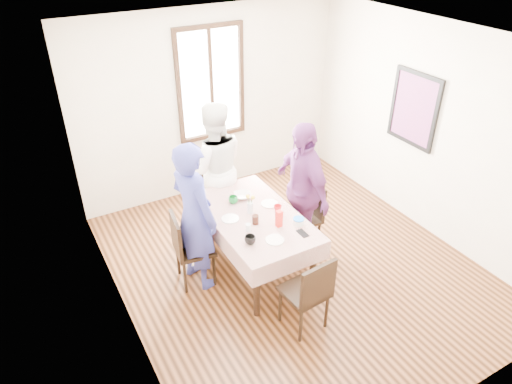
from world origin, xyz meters
TOP-DOWN VIEW (x-y plane):
  - ground at (0.00, 0.00)m, footprint 4.50×4.50m
  - back_wall at (0.00, 2.25)m, footprint 4.00×0.00m
  - right_wall at (2.00, 0.00)m, footprint 0.00×4.50m
  - window_frame at (0.00, 2.23)m, footprint 1.02×0.06m
  - window_pane at (0.00, 2.24)m, footprint 0.90×0.02m
  - art_poster at (1.98, 0.30)m, footprint 0.04×0.76m
  - dining_table at (-0.44, 0.21)m, footprint 0.83×1.52m
  - tablecloth at (-0.44, 0.21)m, footprint 0.95×1.64m
  - chair_left at (-1.14, 0.35)m, footprint 0.48×0.48m
  - chair_right at (0.25, 0.25)m, footprint 0.42×0.42m
  - chair_far at (-0.44, 1.25)m, footprint 0.42×0.42m
  - chair_near at (-0.44, -0.84)m, footprint 0.46×0.46m
  - person_left at (-1.12, 0.35)m, footprint 0.57×0.73m
  - person_far at (-0.44, 1.23)m, footprint 1.01×0.87m
  - person_right at (0.24, 0.25)m, footprint 0.46×1.04m
  - mug_black at (-0.73, -0.23)m, footprint 0.15×0.15m
  - mug_flag at (-0.17, 0.13)m, footprint 0.13×0.13m
  - mug_green at (-0.53, 0.56)m, footprint 0.11×0.11m
  - serving_bowl at (-0.37, 0.61)m, footprint 0.28×0.28m
  - juice_carton at (-0.30, -0.11)m, footprint 0.06×0.06m
  - butter_tub at (-0.09, -0.19)m, footprint 0.13×0.13m
  - jam_jar at (-0.50, 0.06)m, footprint 0.07×0.07m
  - drinking_glass at (-0.64, -0.02)m, footprint 0.06×0.06m
  - smartphone at (-0.15, -0.36)m, footprint 0.08×0.15m
  - flower_vase at (-0.45, 0.27)m, footprint 0.07×0.07m
  - plate_left at (-0.71, 0.27)m, footprint 0.20×0.20m
  - plate_right at (-0.16, 0.32)m, footprint 0.20×0.20m
  - plate_near at (-0.48, -0.31)m, footprint 0.20×0.20m
  - butter_lid at (-0.09, -0.19)m, footprint 0.12×0.12m
  - flower_bunch at (-0.45, 0.27)m, footprint 0.09×0.09m

SIDE VIEW (x-z plane):
  - ground at x=0.00m, z-range 0.00..0.00m
  - dining_table at x=-0.44m, z-range 0.00..0.75m
  - chair_left at x=-1.14m, z-range 0.00..0.91m
  - chair_right at x=0.25m, z-range 0.00..0.91m
  - chair_far at x=-0.44m, z-range 0.00..0.91m
  - chair_near at x=-0.44m, z-range 0.00..0.91m
  - tablecloth at x=-0.44m, z-range 0.75..0.76m
  - smartphone at x=-0.15m, z-range 0.76..0.77m
  - plate_left at x=-0.71m, z-range 0.76..0.77m
  - plate_right at x=-0.16m, z-range 0.76..0.77m
  - plate_near at x=-0.48m, z-range 0.76..0.77m
  - serving_bowl at x=-0.37m, z-range 0.76..0.81m
  - butter_tub at x=-0.09m, z-range 0.76..0.82m
  - mug_green at x=-0.53m, z-range 0.76..0.85m
  - mug_flag at x=-0.17m, z-range 0.76..0.85m
  - drinking_glass at x=-0.64m, z-range 0.76..0.85m
  - mug_black at x=-0.73m, z-range 0.76..0.86m
  - jam_jar at x=-0.50m, z-range 0.76..0.87m
  - flower_vase at x=-0.45m, z-range 0.76..0.90m
  - butter_lid at x=-0.09m, z-range 0.82..0.84m
  - juice_carton at x=-0.30m, z-range 0.76..0.96m
  - person_right at x=0.24m, z-range 0.00..1.75m
  - person_left at x=-1.12m, z-range 0.00..1.77m
  - person_far at x=-0.44m, z-range 0.00..1.78m
  - flower_bunch at x=-0.45m, z-range 0.90..1.00m
  - back_wall at x=0.00m, z-range -0.65..3.35m
  - right_wall at x=2.00m, z-range -0.90..3.60m
  - art_poster at x=1.98m, z-range 1.07..2.03m
  - window_frame at x=0.00m, z-range 0.84..2.46m
  - window_pane at x=0.00m, z-range 0.90..2.40m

